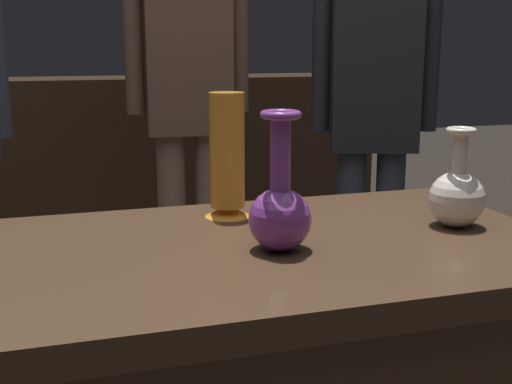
{
  "coord_description": "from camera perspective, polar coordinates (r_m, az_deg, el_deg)",
  "views": [
    {
      "loc": [
        -0.3,
        -1.09,
        1.15
      ],
      "look_at": [
        0.04,
        -0.02,
        0.9
      ],
      "focal_mm": 46.74,
      "sensor_mm": 36.0,
      "label": 1
    }
  ],
  "objects": [
    {
      "name": "vase_left_accent",
      "position": [
        1.34,
        16.82,
        -0.25
      ],
      "size": [
        0.11,
        0.11,
        0.19
      ],
      "color": "silver",
      "rests_on": "display_plinth"
    },
    {
      "name": "vase_tall_behind",
      "position": [
        1.35,
        -2.49,
        2.88
      ],
      "size": [
        0.09,
        0.09,
        0.25
      ],
      "color": "orange",
      "rests_on": "display_plinth"
    },
    {
      "name": "visitor_near_right",
      "position": [
        2.56,
        10.02,
        6.64
      ],
      "size": [
        0.45,
        0.28,
        1.53
      ],
      "rotation": [
        0.0,
        0.0,
        2.8
      ],
      "color": "#333847",
      "rests_on": "ground_plane"
    },
    {
      "name": "back_display_shelf",
      "position": [
        3.36,
        -11.95,
        1.11
      ],
      "size": [
        2.6,
        0.4,
        0.99
      ],
      "color": "#382619",
      "rests_on": "ground_plane"
    },
    {
      "name": "visitor_center_back",
      "position": [
        2.58,
        -5.81,
        8.47
      ],
      "size": [
        0.47,
        0.2,
        1.64
      ],
      "rotation": [
        0.0,
        0.0,
        3.08
      ],
      "color": "#846B56",
      "rests_on": "ground_plane"
    },
    {
      "name": "shelf_vase_right",
      "position": [
        3.38,
        -3.42,
        10.89
      ],
      "size": [
        0.1,
        0.1,
        0.08
      ],
      "color": "gray",
      "rests_on": "back_display_shelf"
    },
    {
      "name": "vase_centerpiece",
      "position": [
        1.14,
        2.07,
        -1.38
      ],
      "size": [
        0.11,
        0.11,
        0.24
      ],
      "color": "#7A388E",
      "rests_on": "display_plinth"
    }
  ]
}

